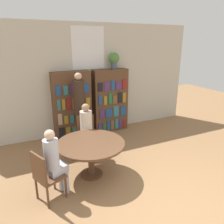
{
  "coord_description": "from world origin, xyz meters",
  "views": [
    {
      "loc": [
        -1.98,
        -2.12,
        2.51
      ],
      "look_at": [
        -0.06,
        1.97,
        1.05
      ],
      "focal_mm": 35.0,
      "sensor_mm": 36.0,
      "label": 1
    }
  ],
  "objects_px": {
    "seated_reader_left": "(86,127)",
    "seated_reader_right": "(54,160)",
    "bookshelf_left": "(72,105)",
    "reading_table": "(91,147)",
    "bookshelf_right": "(110,101)",
    "chair_left_side": "(86,132)",
    "flower_vase": "(114,59)",
    "chair_near_camera": "(45,175)",
    "librarian_standing": "(79,102)"
  },
  "relations": [
    {
      "from": "flower_vase",
      "to": "reading_table",
      "type": "bearing_deg",
      "value": -125.88
    },
    {
      "from": "bookshelf_right",
      "to": "seated_reader_right",
      "type": "xyz_separation_m",
      "value": [
        -2.06,
        -2.3,
        -0.21
      ]
    },
    {
      "from": "flower_vase",
      "to": "librarian_standing",
      "type": "bearing_deg",
      "value": -156.97
    },
    {
      "from": "reading_table",
      "to": "bookshelf_left",
      "type": "bearing_deg",
      "value": 84.41
    },
    {
      "from": "seated_reader_left",
      "to": "chair_left_side",
      "type": "bearing_deg",
      "value": -90.0
    },
    {
      "from": "bookshelf_left",
      "to": "chair_near_camera",
      "type": "bearing_deg",
      "value": -114.94
    },
    {
      "from": "seated_reader_left",
      "to": "reading_table",
      "type": "bearing_deg",
      "value": 90.0
    },
    {
      "from": "bookshelf_right",
      "to": "chair_near_camera",
      "type": "height_order",
      "value": "bookshelf_right"
    },
    {
      "from": "reading_table",
      "to": "seated_reader_right",
      "type": "bearing_deg",
      "value": -157.12
    },
    {
      "from": "reading_table",
      "to": "librarian_standing",
      "type": "bearing_deg",
      "value": 80.4
    },
    {
      "from": "reading_table",
      "to": "chair_left_side",
      "type": "bearing_deg",
      "value": 76.88
    },
    {
      "from": "chair_near_camera",
      "to": "seated_reader_left",
      "type": "height_order",
      "value": "seated_reader_left"
    },
    {
      "from": "bookshelf_right",
      "to": "flower_vase",
      "type": "distance_m",
      "value": 1.17
    },
    {
      "from": "chair_left_side",
      "to": "seated_reader_left",
      "type": "xyz_separation_m",
      "value": [
        -0.04,
        -0.17,
        0.2
      ]
    },
    {
      "from": "flower_vase",
      "to": "chair_near_camera",
      "type": "bearing_deg",
      "value": -134.68
    },
    {
      "from": "chair_near_camera",
      "to": "librarian_standing",
      "type": "height_order",
      "value": "librarian_standing"
    },
    {
      "from": "chair_left_side",
      "to": "seated_reader_left",
      "type": "distance_m",
      "value": 0.27
    },
    {
      "from": "reading_table",
      "to": "bookshelf_right",
      "type": "bearing_deg",
      "value": 56.44
    },
    {
      "from": "bookshelf_right",
      "to": "seated_reader_left",
      "type": "bearing_deg",
      "value": -133.36
    },
    {
      "from": "bookshelf_left",
      "to": "flower_vase",
      "type": "distance_m",
      "value": 1.7
    },
    {
      "from": "bookshelf_left",
      "to": "bookshelf_right",
      "type": "xyz_separation_m",
      "value": [
        1.12,
        -0.0,
        -0.0
      ]
    },
    {
      "from": "seated_reader_left",
      "to": "chair_near_camera",
      "type": "bearing_deg",
      "value": 60.08
    },
    {
      "from": "bookshelf_left",
      "to": "librarian_standing",
      "type": "bearing_deg",
      "value": -83.51
    },
    {
      "from": "bookshelf_right",
      "to": "bookshelf_left",
      "type": "bearing_deg",
      "value": 180.0
    },
    {
      "from": "reading_table",
      "to": "librarian_standing",
      "type": "relative_size",
      "value": 0.71
    },
    {
      "from": "flower_vase",
      "to": "chair_left_side",
      "type": "height_order",
      "value": "flower_vase"
    },
    {
      "from": "bookshelf_right",
      "to": "reading_table",
      "type": "xyz_separation_m",
      "value": [
        -1.32,
        -1.99,
        -0.29
      ]
    },
    {
      "from": "flower_vase",
      "to": "librarian_standing",
      "type": "distance_m",
      "value": 1.6
    },
    {
      "from": "bookshelf_right",
      "to": "chair_near_camera",
      "type": "bearing_deg",
      "value": -133.2
    },
    {
      "from": "reading_table",
      "to": "chair_near_camera",
      "type": "bearing_deg",
      "value": -157.12
    },
    {
      "from": "flower_vase",
      "to": "seated_reader_left",
      "type": "distance_m",
      "value": 2.21
    },
    {
      "from": "seated_reader_right",
      "to": "librarian_standing",
      "type": "relative_size",
      "value": 0.67
    },
    {
      "from": "bookshelf_left",
      "to": "chair_left_side",
      "type": "distance_m",
      "value": 1.1
    },
    {
      "from": "librarian_standing",
      "to": "chair_left_side",
      "type": "bearing_deg",
      "value": -93.02
    },
    {
      "from": "seated_reader_right",
      "to": "seated_reader_left",
      "type": "bearing_deg",
      "value": 117.11
    },
    {
      "from": "bookshelf_right",
      "to": "reading_table",
      "type": "bearing_deg",
      "value": -123.56
    },
    {
      "from": "chair_near_camera",
      "to": "seated_reader_left",
      "type": "relative_size",
      "value": 0.72
    },
    {
      "from": "bookshelf_right",
      "to": "chair_near_camera",
      "type": "distance_m",
      "value": 3.28
    },
    {
      "from": "bookshelf_left",
      "to": "reading_table",
      "type": "bearing_deg",
      "value": -95.59
    },
    {
      "from": "chair_near_camera",
      "to": "librarian_standing",
      "type": "relative_size",
      "value": 0.49
    },
    {
      "from": "seated_reader_left",
      "to": "seated_reader_right",
      "type": "bearing_deg",
      "value": 63.11
    },
    {
      "from": "bookshelf_left",
      "to": "bookshelf_right",
      "type": "relative_size",
      "value": 1.0
    },
    {
      "from": "reading_table",
      "to": "librarian_standing",
      "type": "distance_m",
      "value": 1.59
    },
    {
      "from": "bookshelf_left",
      "to": "seated_reader_right",
      "type": "xyz_separation_m",
      "value": [
        -0.93,
        -2.3,
        -0.21
      ]
    },
    {
      "from": "chair_left_side",
      "to": "librarian_standing",
      "type": "relative_size",
      "value": 0.49
    },
    {
      "from": "bookshelf_right",
      "to": "chair_left_side",
      "type": "distance_m",
      "value": 1.55
    },
    {
      "from": "bookshelf_right",
      "to": "chair_left_side",
      "type": "height_order",
      "value": "bookshelf_right"
    },
    {
      "from": "reading_table",
      "to": "seated_reader_left",
      "type": "distance_m",
      "value": 0.81
    },
    {
      "from": "seated_reader_left",
      "to": "librarian_standing",
      "type": "height_order",
      "value": "librarian_standing"
    },
    {
      "from": "flower_vase",
      "to": "bookshelf_right",
      "type": "bearing_deg",
      "value": -177.76
    }
  ]
}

